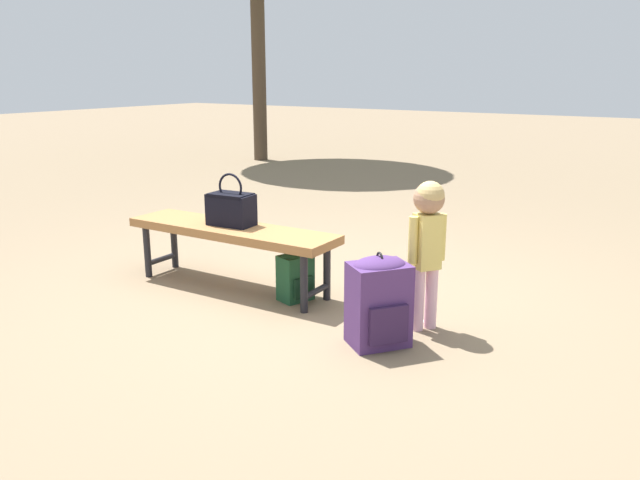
{
  "coord_description": "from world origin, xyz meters",
  "views": [
    {
      "loc": [
        2.29,
        -3.4,
        1.5
      ],
      "look_at": [
        0.15,
        -0.08,
        0.45
      ],
      "focal_mm": 35.81,
      "sensor_mm": 36.0,
      "label": 1
    }
  ],
  "objects_px": {
    "park_bench": "(231,234)",
    "backpack_large": "(379,299)",
    "backpack_small": "(295,275)",
    "handbag": "(231,208)",
    "child_standing": "(428,232)"
  },
  "relations": [
    {
      "from": "handbag",
      "to": "child_standing",
      "type": "bearing_deg",
      "value": 0.39
    },
    {
      "from": "backpack_large",
      "to": "backpack_small",
      "type": "distance_m",
      "value": 0.88
    },
    {
      "from": "backpack_large",
      "to": "backpack_small",
      "type": "bearing_deg",
      "value": 157.1
    },
    {
      "from": "park_bench",
      "to": "backpack_large",
      "type": "relative_size",
      "value": 2.96
    },
    {
      "from": "handbag",
      "to": "backpack_small",
      "type": "height_order",
      "value": "handbag"
    },
    {
      "from": "child_standing",
      "to": "backpack_large",
      "type": "distance_m",
      "value": 0.49
    },
    {
      "from": "park_bench",
      "to": "backpack_large",
      "type": "height_order",
      "value": "backpack_large"
    },
    {
      "from": "backpack_large",
      "to": "park_bench",
      "type": "bearing_deg",
      "value": 166.91
    },
    {
      "from": "park_bench",
      "to": "handbag",
      "type": "height_order",
      "value": "handbag"
    },
    {
      "from": "backpack_small",
      "to": "park_bench",
      "type": "bearing_deg",
      "value": -176.62
    },
    {
      "from": "backpack_large",
      "to": "backpack_small",
      "type": "relative_size",
      "value": 1.51
    },
    {
      "from": "backpack_small",
      "to": "backpack_large",
      "type": "bearing_deg",
      "value": -22.9
    },
    {
      "from": "child_standing",
      "to": "backpack_small",
      "type": "height_order",
      "value": "child_standing"
    },
    {
      "from": "child_standing",
      "to": "backpack_large",
      "type": "height_order",
      "value": "child_standing"
    },
    {
      "from": "child_standing",
      "to": "backpack_large",
      "type": "relative_size",
      "value": 1.65
    }
  ]
}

